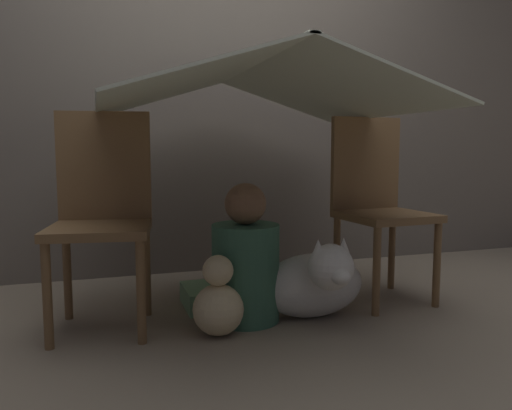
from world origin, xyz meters
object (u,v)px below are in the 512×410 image
(chair_left, at_px, (102,210))
(dog, at_px, (316,281))
(chair_right, at_px, (377,200))
(person_front, at_px, (246,263))

(chair_left, relative_size, dog, 1.89)
(dog, bearing_deg, chair_left, 165.87)
(chair_right, distance_m, dog, 0.60)
(chair_right, height_order, dog, chair_right)
(chair_left, height_order, chair_right, same)
(person_front, bearing_deg, chair_right, 10.64)
(dog, bearing_deg, chair_right, 27.33)
(chair_right, xyz_separation_m, dog, (-0.44, -0.23, -0.33))
(chair_right, bearing_deg, chair_left, 175.86)
(person_front, relative_size, dog, 1.25)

